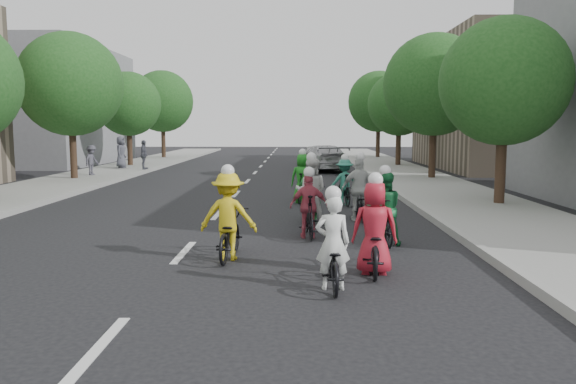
{
  "coord_description": "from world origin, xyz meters",
  "views": [
    {
      "loc": [
        2.32,
        -11.28,
        2.58
      ],
      "look_at": [
        2.11,
        2.2,
        1.0
      ],
      "focal_mm": 35.0,
      "sensor_mm": 36.0,
      "label": 1
    }
  ],
  "objects_px": {
    "cyclist_3": "(309,211)",
    "cyclist_9": "(303,183)",
    "cyclist_2": "(229,225)",
    "cyclist_8": "(359,197)",
    "cyclist_0": "(332,255)",
    "follow_car_lead": "(323,158)",
    "spectator_0": "(92,160)",
    "cyclist_4": "(374,238)",
    "spectator_1": "(144,155)",
    "cyclist_5": "(310,199)",
    "follow_car_trail": "(314,154)",
    "cyclist_1": "(384,215)",
    "spectator_2": "(121,152)",
    "cyclist_6": "(311,198)",
    "cyclist_7": "(344,185)"
  },
  "relations": [
    {
      "from": "cyclist_4",
      "to": "spectator_1",
      "type": "bearing_deg",
      "value": -59.82
    },
    {
      "from": "cyclist_3",
      "to": "cyclist_4",
      "type": "height_order",
      "value": "cyclist_4"
    },
    {
      "from": "cyclist_4",
      "to": "spectator_0",
      "type": "relative_size",
      "value": 1.24
    },
    {
      "from": "cyclist_5",
      "to": "cyclist_3",
      "type": "bearing_deg",
      "value": 98.72
    },
    {
      "from": "cyclist_3",
      "to": "spectator_2",
      "type": "height_order",
      "value": "spectator_2"
    },
    {
      "from": "cyclist_9",
      "to": "spectator_2",
      "type": "xyz_separation_m",
      "value": [
        -10.5,
        13.86,
        0.4
      ]
    },
    {
      "from": "cyclist_2",
      "to": "follow_car_lead",
      "type": "bearing_deg",
      "value": -93.14
    },
    {
      "from": "cyclist_3",
      "to": "follow_car_trail",
      "type": "height_order",
      "value": "cyclist_3"
    },
    {
      "from": "cyclist_9",
      "to": "cyclist_1",
      "type": "bearing_deg",
      "value": 114.36
    },
    {
      "from": "cyclist_7",
      "to": "spectator_1",
      "type": "relative_size",
      "value": 1.08
    },
    {
      "from": "cyclist_2",
      "to": "follow_car_trail",
      "type": "bearing_deg",
      "value": -90.9
    },
    {
      "from": "cyclist_5",
      "to": "cyclist_7",
      "type": "distance_m",
      "value": 3.31
    },
    {
      "from": "cyclist_9",
      "to": "follow_car_lead",
      "type": "height_order",
      "value": "cyclist_9"
    },
    {
      "from": "cyclist_9",
      "to": "spectator_0",
      "type": "distance_m",
      "value": 13.86
    },
    {
      "from": "cyclist_3",
      "to": "spectator_1",
      "type": "relative_size",
      "value": 1.04
    },
    {
      "from": "spectator_1",
      "to": "spectator_2",
      "type": "distance_m",
      "value": 2.08
    },
    {
      "from": "cyclist_6",
      "to": "spectator_1",
      "type": "height_order",
      "value": "cyclist_6"
    },
    {
      "from": "cyclist_4",
      "to": "follow_car_lead",
      "type": "relative_size",
      "value": 0.36
    },
    {
      "from": "cyclist_2",
      "to": "cyclist_8",
      "type": "relative_size",
      "value": 0.98
    },
    {
      "from": "cyclist_2",
      "to": "cyclist_9",
      "type": "relative_size",
      "value": 1.01
    },
    {
      "from": "cyclist_3",
      "to": "cyclist_9",
      "type": "distance_m",
      "value": 5.99
    },
    {
      "from": "cyclist_2",
      "to": "cyclist_0",
      "type": "bearing_deg",
      "value": 138.27
    },
    {
      "from": "cyclist_3",
      "to": "cyclist_6",
      "type": "height_order",
      "value": "cyclist_6"
    },
    {
      "from": "cyclist_9",
      "to": "spectator_2",
      "type": "bearing_deg",
      "value": -42.75
    },
    {
      "from": "cyclist_1",
      "to": "spectator_1",
      "type": "relative_size",
      "value": 1.06
    },
    {
      "from": "cyclist_9",
      "to": "spectator_1",
      "type": "height_order",
      "value": "cyclist_9"
    },
    {
      "from": "cyclist_3",
      "to": "spectator_0",
      "type": "bearing_deg",
      "value": -59.44
    },
    {
      "from": "cyclist_3",
      "to": "cyclist_8",
      "type": "relative_size",
      "value": 0.92
    },
    {
      "from": "cyclist_7",
      "to": "cyclist_8",
      "type": "height_order",
      "value": "cyclist_8"
    },
    {
      "from": "cyclist_0",
      "to": "follow_car_lead",
      "type": "distance_m",
      "value": 23.95
    },
    {
      "from": "cyclist_8",
      "to": "cyclist_6",
      "type": "bearing_deg",
      "value": 18.02
    },
    {
      "from": "cyclist_6",
      "to": "cyclist_1",
      "type": "bearing_deg",
      "value": 128.78
    },
    {
      "from": "cyclist_3",
      "to": "cyclist_8",
      "type": "xyz_separation_m",
      "value": [
        1.44,
        2.45,
        0.04
      ]
    },
    {
      "from": "cyclist_1",
      "to": "cyclist_8",
      "type": "height_order",
      "value": "cyclist_8"
    },
    {
      "from": "cyclist_0",
      "to": "cyclist_8",
      "type": "distance_m",
      "value": 6.67
    },
    {
      "from": "spectator_2",
      "to": "cyclist_9",
      "type": "bearing_deg",
      "value": -141.56
    },
    {
      "from": "cyclist_4",
      "to": "follow_car_lead",
      "type": "distance_m",
      "value": 22.98
    },
    {
      "from": "cyclist_1",
      "to": "spectator_1",
      "type": "distance_m",
      "value": 22.06
    },
    {
      "from": "cyclist_5",
      "to": "spectator_1",
      "type": "height_order",
      "value": "spectator_1"
    },
    {
      "from": "cyclist_3",
      "to": "follow_car_trail",
      "type": "xyz_separation_m",
      "value": [
        0.91,
        25.93,
        0.04
      ]
    },
    {
      "from": "follow_car_trail",
      "to": "cyclist_5",
      "type": "bearing_deg",
      "value": 87.18
    },
    {
      "from": "cyclist_8",
      "to": "spectator_0",
      "type": "relative_size",
      "value": 1.27
    },
    {
      "from": "cyclist_2",
      "to": "cyclist_7",
      "type": "bearing_deg",
      "value": -106.69
    },
    {
      "from": "cyclist_5",
      "to": "cyclist_8",
      "type": "distance_m",
      "value": 1.36
    },
    {
      "from": "cyclist_4",
      "to": "cyclist_6",
      "type": "height_order",
      "value": "cyclist_6"
    },
    {
      "from": "cyclist_9",
      "to": "cyclist_7",
      "type": "bearing_deg",
      "value": 166.57
    },
    {
      "from": "cyclist_5",
      "to": "follow_car_lead",
      "type": "height_order",
      "value": "cyclist_5"
    },
    {
      "from": "cyclist_8",
      "to": "spectator_1",
      "type": "height_order",
      "value": "cyclist_8"
    },
    {
      "from": "cyclist_7",
      "to": "cyclist_1",
      "type": "bearing_deg",
      "value": 85.62
    },
    {
      "from": "cyclist_5",
      "to": "spectator_1",
      "type": "relative_size",
      "value": 1.11
    }
  ]
}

